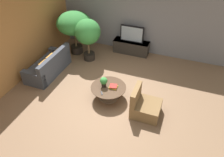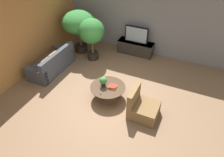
{
  "view_description": "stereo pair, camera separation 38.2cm",
  "coord_description": "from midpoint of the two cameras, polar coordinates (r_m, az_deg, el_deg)",
  "views": [
    {
      "loc": [
        1.92,
        -4.77,
        4.71
      ],
      "look_at": [
        -0.01,
        0.31,
        0.55
      ],
      "focal_mm": 35.0,
      "sensor_mm": 36.0,
      "label": 1
    },
    {
      "loc": [
        2.27,
        -4.63,
        4.71
      ],
      "look_at": [
        -0.01,
        0.31,
        0.55
      ],
      "focal_mm": 35.0,
      "sensor_mm": 36.0,
      "label": 2
    }
  ],
  "objects": [
    {
      "name": "potted_palm_corner",
      "position": [
        8.32,
        -7.72,
        11.59
      ],
      "size": [
        0.96,
        0.96,
        1.66
      ],
      "color": "black",
      "rests_on": "ground"
    },
    {
      "name": "couch_by_wall",
      "position": [
        8.23,
        -17.44,
        3.04
      ],
      "size": [
        0.84,
        1.84,
        0.84
      ],
      "rotation": [
        0.0,
        0.0,
        -1.57
      ],
      "color": "#3D424C",
      "rests_on": "ground"
    },
    {
      "name": "book_stack",
      "position": [
        6.66,
        -1.3,
        -2.16
      ],
      "size": [
        0.26,
        0.25,
        0.07
      ],
      "color": "gold",
      "rests_on": "coffee_table"
    },
    {
      "name": "armchair_wicker",
      "position": [
        6.34,
        6.74,
        -7.27
      ],
      "size": [
        0.8,
        0.76,
        0.86
      ],
      "rotation": [
        0.0,
        0.0,
        1.57
      ],
      "color": "brown",
      "rests_on": "ground"
    },
    {
      "name": "potted_palm_tall",
      "position": [
        8.85,
        -11.16,
        13.67
      ],
      "size": [
        1.35,
        1.35,
        1.73
      ],
      "color": "black",
      "rests_on": "ground"
    },
    {
      "name": "television",
      "position": [
        8.85,
        3.98,
        11.52
      ],
      "size": [
        0.94,
        0.13,
        0.66
      ],
      "color": "black",
      "rests_on": "media_console"
    },
    {
      "name": "media_console",
      "position": [
        9.12,
        3.82,
        8.25
      ],
      "size": [
        1.47,
        0.5,
        0.53
      ],
      "color": "#2D2823",
      "rests_on": "ground"
    },
    {
      "name": "side_wall_left",
      "position": [
        7.94,
        -24.75,
        10.1
      ],
      "size": [
        0.12,
        7.4,
        3.0
      ],
      "primitive_type": "cube",
      "color": "#B2753D",
      "rests_on": "ground"
    },
    {
      "name": "remote_black",
      "position": [
        6.48,
        -4.41,
        -3.86
      ],
      "size": [
        0.12,
        0.16,
        0.02
      ],
      "primitive_type": "cube",
      "rotation": [
        0.0,
        0.0,
        0.59
      ],
      "color": "black",
      "rests_on": "coffee_table"
    },
    {
      "name": "potted_plant_tabletop",
      "position": [
        6.63,
        -3.82,
        -0.8
      ],
      "size": [
        0.23,
        0.23,
        0.32
      ],
      "color": "black",
      "rests_on": "coffee_table"
    },
    {
      "name": "back_wall_stone",
      "position": [
        8.84,
        5.82,
        15.95
      ],
      "size": [
        7.4,
        0.12,
        3.0
      ],
      "primitive_type": "cube",
      "color": "slate",
      "rests_on": "ground"
    },
    {
      "name": "ground_plane",
      "position": [
        6.98,
        -2.42,
        -5.06
      ],
      "size": [
        24.0,
        24.0,
        0.0
      ],
      "primitive_type": "plane",
      "color": "brown"
    },
    {
      "name": "coffee_table",
      "position": [
        6.79,
        -2.55,
        -3.08
      ],
      "size": [
        1.09,
        1.09,
        0.43
      ],
      "color": "#756656",
      "rests_on": "ground"
    }
  ]
}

